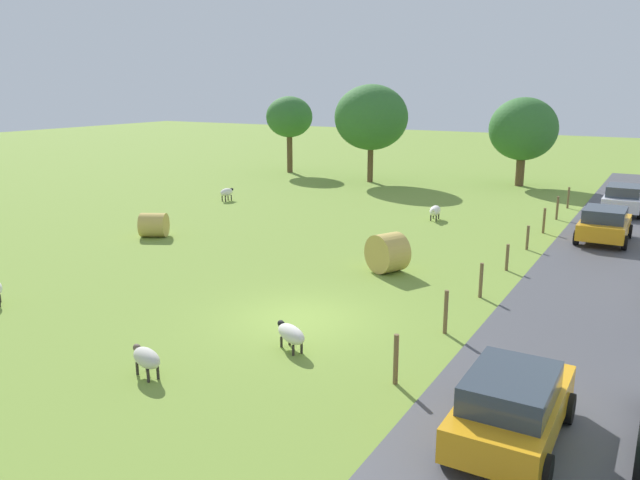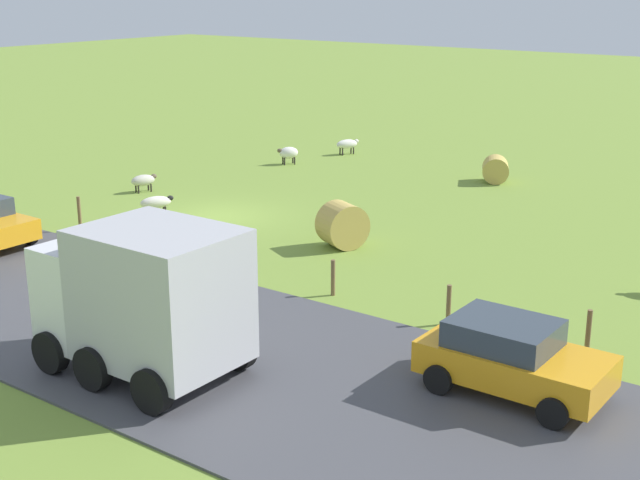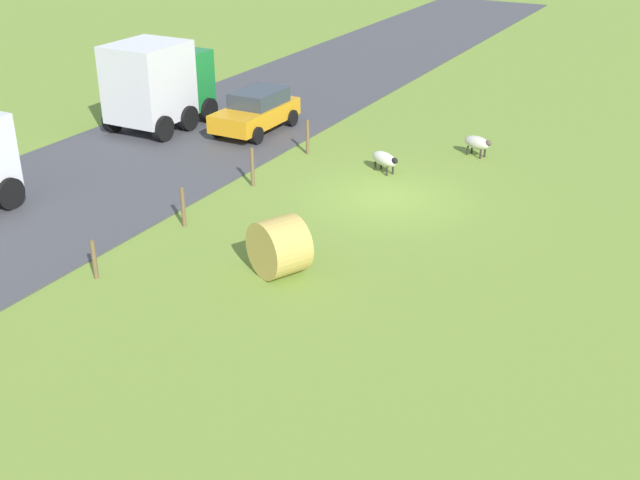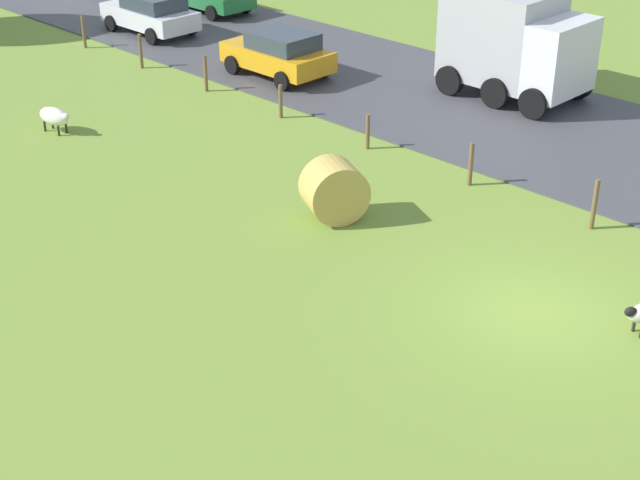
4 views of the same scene
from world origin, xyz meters
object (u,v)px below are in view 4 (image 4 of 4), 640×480
at_px(hay_bale_1, 334,190).
at_px(sheep_3, 54,116).
at_px(truck_1, 514,42).
at_px(car_0, 279,53).
at_px(car_3, 151,13).

bearing_deg(hay_bale_1, sheep_3, 99.39).
xyz_separation_m(truck_1, car_0, (-3.87, 6.90, -0.98)).
distance_m(sheep_3, hay_bale_1, 10.08).
relative_size(hay_bale_1, car_0, 0.38).
xyz_separation_m(truck_1, car_3, (-3.69, 14.44, -0.98)).
distance_m(hay_bale_1, truck_1, 10.75).
bearing_deg(car_3, sheep_3, -142.17).
bearing_deg(hay_bale_1, truck_1, 11.09).
bearing_deg(truck_1, hay_bale_1, -168.91).
bearing_deg(car_0, hay_bale_1, -126.47).
bearing_deg(truck_1, car_3, 104.33).
height_order(truck_1, car_3, truck_1).
bearing_deg(hay_bale_1, car_0, 53.53).
xyz_separation_m(hay_bale_1, truck_1, (10.49, 2.06, 1.11)).
height_order(hay_bale_1, car_0, car_0).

